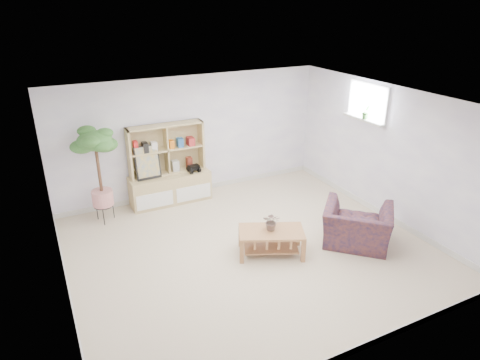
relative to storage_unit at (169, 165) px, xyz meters
name	(u,v)px	position (x,y,z in m)	size (l,w,h in m)	color
floor	(249,249)	(0.58, -2.24, -0.78)	(5.50, 5.00, 0.01)	#C8B185
ceiling	(251,102)	(0.58, -2.24, 1.62)	(5.50, 5.00, 0.01)	white
walls	(250,181)	(0.58, -2.24, 0.42)	(5.51, 5.01, 2.40)	silver
baseboard	(249,246)	(0.58, -2.24, -0.73)	(5.50, 5.00, 0.10)	silver
window	(368,102)	(3.31, -1.64, 1.22)	(0.10, 0.98, 0.68)	silver
window_sill	(364,120)	(3.25, -1.64, 0.90)	(0.14, 1.00, 0.04)	silver
storage_unit	(169,165)	(0.00, 0.00, 0.00)	(1.56, 0.53, 1.56)	tan
poster	(147,163)	(-0.41, -0.02, 0.13)	(0.47, 0.11, 0.65)	yellow
toy_truck	(194,168)	(0.47, -0.10, -0.11)	(0.30, 0.21, 0.16)	black
coffee_table	(271,242)	(0.82, -2.51, -0.57)	(1.00, 0.55, 0.41)	#9E6D39
table_plant	(272,221)	(0.84, -2.48, -0.22)	(0.26, 0.23, 0.29)	#27702D
floor_tree	(100,176)	(-1.32, -0.23, 0.10)	(0.65, 0.65, 1.76)	#326F2B
armchair	(357,223)	(2.20, -2.90, -0.39)	(1.05, 0.92, 0.78)	#0E163F
sill_plant	(366,112)	(3.25, -1.68, 1.05)	(0.15, 0.12, 0.26)	#326F2B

